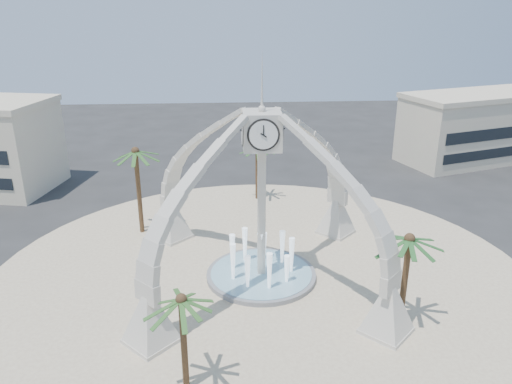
{
  "coord_description": "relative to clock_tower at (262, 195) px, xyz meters",
  "views": [
    {
      "loc": [
        -2.56,
        -31.95,
        18.79
      ],
      "look_at": [
        -0.25,
        2.0,
        5.96
      ],
      "focal_mm": 35.0,
      "sensor_mm": 36.0,
      "label": 1
    }
  ],
  "objects": [
    {
      "name": "ground",
      "position": [
        0.0,
        0.0,
        -6.49
      ],
      "size": [
        140.0,
        140.0,
        0.0
      ],
      "primitive_type": "plane",
      "color": "#282828",
      "rests_on": "ground"
    },
    {
      "name": "plaza",
      "position": [
        0.0,
        0.0,
        -6.46
      ],
      "size": [
        40.0,
        40.0,
        0.06
      ],
      "primitive_type": "cylinder",
      "color": "beige",
      "rests_on": "ground"
    },
    {
      "name": "palm_north",
      "position": [
        0.79,
        15.82,
        -1.08
      ],
      "size": [
        4.51,
        4.51,
        6.15
      ],
      "rotation": [
        0.0,
        0.0,
        0.4
      ],
      "color": "brown",
      "rests_on": "ground"
    },
    {
      "name": "palm_east",
      "position": [
        8.31,
        -6.06,
        -0.74
      ],
      "size": [
        4.91,
        4.91,
        6.61
      ],
      "rotation": [
        0.0,
        0.0,
        -0.22
      ],
      "color": "brown",
      "rests_on": "ground"
    },
    {
      "name": "clock_tower",
      "position": [
        0.0,
        0.0,
        0.0
      ],
      "size": [
        17.94,
        17.94,
        16.3
      ],
      "color": "beige",
      "rests_on": "ground"
    },
    {
      "name": "building_ne",
      "position": [
        30.0,
        28.0,
        -2.18
      ],
      "size": [
        21.87,
        14.17,
        8.6
      ],
      "rotation": [
        0.0,
        0.0,
        0.31
      ],
      "color": "beige",
      "rests_on": "ground"
    },
    {
      "name": "palm_west",
      "position": [
        -9.85,
        8.47,
        0.79
      ],
      "size": [
        5.0,
        5.0,
        8.21
      ],
      "rotation": [
        0.0,
        0.0,
        -0.21
      ],
      "color": "brown",
      "rests_on": "ground"
    },
    {
      "name": "fountain",
      "position": [
        0.0,
        0.0,
        -6.2
      ],
      "size": [
        8.0,
        8.0,
        3.62
      ],
      "color": "gray",
      "rests_on": "ground"
    },
    {
      "name": "palm_south",
      "position": [
        -4.78,
        -10.95,
        -1.2
      ],
      "size": [
        4.14,
        4.14,
        6.05
      ],
      "rotation": [
        0.0,
        0.0,
        -0.17
      ],
      "color": "brown",
      "rests_on": "ground"
    }
  ]
}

